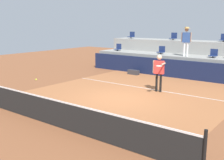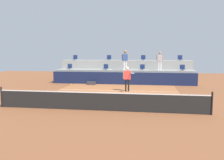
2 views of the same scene
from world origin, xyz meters
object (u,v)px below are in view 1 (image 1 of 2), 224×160
at_px(stadium_chair_upper_left, 174,37).
at_px(tennis_player, 159,69).
at_px(stadium_chair_upper_right, 224,39).
at_px(stadium_chair_upper_far_left, 132,36).
at_px(stadium_chair_lower_right, 213,54).
at_px(equipment_bag, 133,72).
at_px(spectator_with_hat, 186,38).
at_px(stadium_chair_lower_left, 161,51).
at_px(stadium_chair_lower_far_left, 118,48).
at_px(tennis_ball, 36,80).

xyz_separation_m(stadium_chair_upper_left, tennis_player, (2.54, -6.87, -1.19)).
bearing_deg(stadium_chair_upper_right, stadium_chair_upper_far_left, 180.00).
height_order(stadium_chair_lower_right, stadium_chair_upper_left, stadium_chair_upper_left).
bearing_deg(equipment_bag, spectator_with_hat, 28.12).
xyz_separation_m(stadium_chair_lower_left, equipment_bag, (-0.97, -1.91, -1.31)).
bearing_deg(tennis_player, stadium_chair_upper_left, 110.28).
bearing_deg(stadium_chair_lower_far_left, spectator_with_hat, -4.00).
distance_m(stadium_chair_lower_right, stadium_chair_upper_right, 1.99).
bearing_deg(stadium_chair_lower_far_left, tennis_player, -39.49).
xyz_separation_m(stadium_chair_lower_far_left, stadium_chair_upper_left, (3.61, 1.80, 0.85)).
bearing_deg(tennis_ball, equipment_bag, 96.68).
bearing_deg(spectator_with_hat, stadium_chair_upper_right, 53.51).
xyz_separation_m(tennis_ball, equipment_bag, (-0.98, 8.40, -1.00)).
relative_size(stadium_chair_upper_left, tennis_ball, 7.65).
distance_m(stadium_chair_lower_far_left, equipment_bag, 3.51).
bearing_deg(stadium_chair_upper_right, tennis_ball, -106.04).
xyz_separation_m(stadium_chair_lower_left, stadium_chair_lower_right, (3.48, 0.00, 0.00)).
height_order(stadium_chair_lower_right, stadium_chair_upper_far_left, stadium_chair_upper_far_left).
distance_m(stadium_chair_upper_left, tennis_player, 7.42).
relative_size(stadium_chair_lower_left, stadium_chair_upper_far_left, 1.00).
distance_m(stadium_chair_lower_far_left, spectator_with_hat, 5.58).
relative_size(stadium_chair_upper_far_left, stadium_chair_upper_right, 1.00).
bearing_deg(equipment_bag, stadium_chair_lower_left, 63.10).
distance_m(stadium_chair_lower_far_left, stadium_chair_lower_left, 3.61).
distance_m(stadium_chair_lower_right, equipment_bag, 5.01).
xyz_separation_m(stadium_chair_upper_right, tennis_ball, (-3.48, -12.11, -1.17)).
distance_m(stadium_chair_lower_right, tennis_player, 5.17).
distance_m(stadium_chair_upper_far_left, tennis_player, 9.30).
relative_size(stadium_chair_lower_right, stadium_chair_upper_far_left, 1.00).
bearing_deg(tennis_player, tennis_ball, -115.74).
distance_m(stadium_chair_lower_left, stadium_chair_upper_far_left, 4.12).
xyz_separation_m(spectator_with_hat, equipment_bag, (-2.85, -1.52, -2.23)).
distance_m(stadium_chair_upper_left, spectator_with_hat, 2.88).
distance_m(stadium_chair_lower_right, stadium_chair_upper_left, 4.00).
height_order(stadium_chair_lower_left, spectator_with_hat, spectator_with_hat).
bearing_deg(tennis_ball, stadium_chair_lower_right, 71.44).
relative_size(stadium_chair_upper_right, equipment_bag, 0.68).
xyz_separation_m(stadium_chair_lower_far_left, stadium_chair_lower_left, (3.61, 0.00, 0.00)).
bearing_deg(stadium_chair_lower_far_left, stadium_chair_upper_far_left, 89.94).
bearing_deg(stadium_chair_lower_left, stadium_chair_upper_left, 89.91).
xyz_separation_m(stadium_chair_lower_right, stadium_chair_upper_right, (0.02, 1.80, 0.85)).
bearing_deg(stadium_chair_upper_left, tennis_player, -69.72).
height_order(tennis_player, tennis_ball, tennis_player).
xyz_separation_m(stadium_chair_upper_right, equipment_bag, (-4.46, -3.71, -2.16)).
height_order(spectator_with_hat, tennis_ball, spectator_with_hat).
bearing_deg(spectator_with_hat, stadium_chair_upper_far_left, 158.31).
relative_size(stadium_chair_lower_far_left, tennis_player, 0.29).
bearing_deg(stadium_chair_lower_left, spectator_with_hat, -11.53).
bearing_deg(tennis_player, stadium_chair_lower_far_left, 140.51).
bearing_deg(stadium_chair_lower_right, stadium_chair_upper_left, 152.61).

